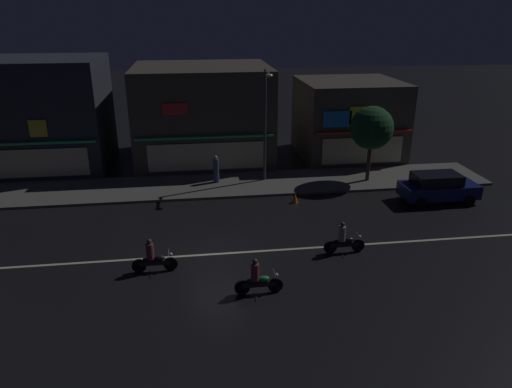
% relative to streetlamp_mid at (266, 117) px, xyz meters
% --- Properties ---
extents(ground_plane, '(140.00, 140.00, 0.00)m').
position_rel_streetlamp_mid_xyz_m(ground_plane, '(-3.61, -9.00, -4.21)').
color(ground_plane, black).
extents(lane_divider_stripe, '(33.64, 0.16, 0.01)m').
position_rel_streetlamp_mid_xyz_m(lane_divider_stripe, '(-3.61, -9.00, -4.20)').
color(lane_divider_stripe, beige).
rests_on(lane_divider_stripe, ground).
extents(sidewalk_far, '(35.41, 4.31, 0.14)m').
position_rel_streetlamp_mid_xyz_m(sidewalk_far, '(-3.61, -0.23, -4.14)').
color(sidewalk_far, '#5B5954').
rests_on(sidewalk_far, ground).
extents(storefront_left_block, '(7.96, 7.38, 7.34)m').
position_rel_streetlamp_mid_xyz_m(storefront_left_block, '(-14.24, 5.54, -0.54)').
color(storefront_left_block, '#2D333D').
rests_on(storefront_left_block, ground).
extents(storefront_center_block, '(9.43, 8.30, 6.65)m').
position_rel_streetlamp_mid_xyz_m(storefront_center_block, '(-3.61, 6.00, -0.89)').
color(storefront_center_block, '#4C443A').
rests_on(storefront_center_block, ground).
extents(storefront_right_block, '(7.05, 7.05, 5.52)m').
position_rel_streetlamp_mid_xyz_m(storefront_right_block, '(7.01, 5.37, -1.45)').
color(storefront_right_block, '#4C443A').
rests_on(storefront_right_block, ground).
extents(streetlamp_mid, '(0.44, 1.64, 6.87)m').
position_rel_streetlamp_mid_xyz_m(streetlamp_mid, '(0.00, 0.00, 0.00)').
color(streetlamp_mid, '#47494C').
rests_on(streetlamp_mid, sidewalk_far).
extents(pedestrian_on_sidewalk, '(0.36, 0.36, 1.73)m').
position_rel_streetlamp_mid_xyz_m(pedestrian_on_sidewalk, '(-3.08, 0.18, -3.27)').
color(pedestrian_on_sidewalk, '#334766').
rests_on(pedestrian_on_sidewalk, sidewalk_far).
extents(street_tree, '(2.66, 2.66, 4.72)m').
position_rel_streetlamp_mid_xyz_m(street_tree, '(6.46, -0.76, -0.69)').
color(street_tree, '#473323').
rests_on(street_tree, sidewalk_far).
extents(parked_car_near_kerb, '(4.30, 1.98, 1.67)m').
position_rel_streetlamp_mid_xyz_m(parked_car_near_kerb, '(9.28, -4.39, -3.34)').
color(parked_car_near_kerb, navy).
rests_on(parked_car_near_kerb, ground).
extents(motorcycle_lead, '(1.90, 0.60, 1.52)m').
position_rel_streetlamp_mid_xyz_m(motorcycle_lead, '(2.08, -9.60, -3.58)').
color(motorcycle_lead, black).
rests_on(motorcycle_lead, ground).
extents(motorcycle_opposite_lane, '(1.90, 0.60, 1.52)m').
position_rel_streetlamp_mid_xyz_m(motorcycle_opposite_lane, '(-6.31, -10.12, -3.58)').
color(motorcycle_opposite_lane, black).
rests_on(motorcycle_opposite_lane, ground).
extents(motorcycle_trailing_far, '(1.90, 0.60, 1.52)m').
position_rel_streetlamp_mid_xyz_m(motorcycle_trailing_far, '(-2.21, -12.34, -3.58)').
color(motorcycle_trailing_far, black).
rests_on(motorcycle_trailing_far, ground).
extents(traffic_cone, '(0.36, 0.36, 0.55)m').
position_rel_streetlamp_mid_xyz_m(traffic_cone, '(1.18, -3.50, -3.93)').
color(traffic_cone, orange).
rests_on(traffic_cone, ground).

